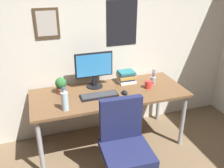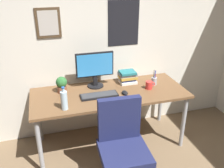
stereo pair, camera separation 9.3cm
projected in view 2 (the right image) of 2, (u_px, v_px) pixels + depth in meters
wall_back at (85, 37)px, 3.02m from camera, size 4.40×0.10×2.60m
desk at (110, 97)px, 2.94m from camera, size 1.83×0.74×0.73m
office_chair at (122, 142)px, 2.38m from camera, size 0.56×0.57×0.95m
monitor at (95, 68)px, 2.97m from camera, size 0.46×0.20×0.43m
keyboard at (99, 95)px, 2.81m from camera, size 0.43×0.15×0.03m
computer_mouse at (125, 93)px, 2.86m from camera, size 0.06×0.11×0.04m
water_bottle at (64, 100)px, 2.52m from camera, size 0.07×0.07×0.25m
coffee_mug_near at (149, 85)px, 2.98m from camera, size 0.12×0.08×0.10m
potted_plant at (62, 84)px, 2.87m from camera, size 0.13×0.13×0.19m
pen_cup at (154, 81)px, 3.09m from camera, size 0.07×0.07×0.20m
book_stack_left at (128, 77)px, 3.14m from camera, size 0.22×0.19×0.15m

